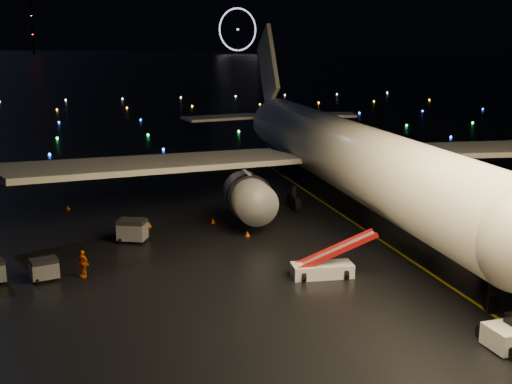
# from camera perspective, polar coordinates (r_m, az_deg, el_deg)

# --- Properties ---
(ground) EXTENTS (2000.00, 2000.00, 0.00)m
(ground) POSITION_cam_1_polar(r_m,az_deg,el_deg) (333.71, -13.39, 10.25)
(ground) COLOR black
(ground) RESTS_ON ground
(lane_centre) EXTENTS (0.25, 80.00, 0.02)m
(lane_centre) POSITION_cam_1_polar(r_m,az_deg,el_deg) (55.76, 10.09, -3.63)
(lane_centre) COLOR #DFBE0A
(lane_centre) RESTS_ON ground
(airliner) EXTENTS (65.56, 62.44, 18.15)m
(airliner) POSITION_cam_1_polar(r_m,az_deg,el_deg) (64.01, 6.94, 6.96)
(airliner) COLOR silver
(airliner) RESTS_ON ground
(belt_loader) EXTENTS (6.35, 2.30, 3.01)m
(belt_loader) POSITION_cam_1_polar(r_m,az_deg,el_deg) (44.92, 5.92, -5.68)
(belt_loader) COLOR silver
(belt_loader) RESTS_ON ground
(crew_c) EXTENTS (1.07, 1.19, 1.94)m
(crew_c) POSITION_cam_1_polar(r_m,az_deg,el_deg) (46.42, -15.15, -6.15)
(crew_c) COLOR #FF6E00
(crew_c) RESTS_ON ground
(safety_cone_0) EXTENTS (0.48, 0.48, 0.49)m
(safety_cone_0) POSITION_cam_1_polar(r_m,az_deg,el_deg) (54.07, -0.77, -3.69)
(safety_cone_0) COLOR #E44C00
(safety_cone_0) RESTS_ON ground
(safety_cone_1) EXTENTS (0.50, 0.50, 0.50)m
(safety_cone_1) POSITION_cam_1_polar(r_m,az_deg,el_deg) (57.95, -3.85, -2.55)
(safety_cone_1) COLOR #E44C00
(safety_cone_1) RESTS_ON ground
(safety_cone_2) EXTENTS (0.52, 0.52, 0.48)m
(safety_cone_2) POSITION_cam_1_polar(r_m,az_deg,el_deg) (57.48, -9.49, -2.85)
(safety_cone_2) COLOR #E44C00
(safety_cone_2) RESTS_ON ground
(safety_cone_3) EXTENTS (0.55, 0.55, 0.47)m
(safety_cone_3) POSITION_cam_1_polar(r_m,az_deg,el_deg) (65.04, -16.38, -1.31)
(safety_cone_3) COLOR #E44C00
(safety_cone_3) RESTS_ON ground
(ferris_wheel) EXTENTS (49.33, 16.80, 52.00)m
(ferris_wheel) POSITION_cam_1_polar(r_m,az_deg,el_deg) (774.66, -1.63, 14.10)
(ferris_wheel) COLOR black
(ferris_wheel) RESTS_ON ground
(radio_mast) EXTENTS (1.80, 1.80, 64.00)m
(radio_mast) POSITION_cam_1_polar(r_m,az_deg,el_deg) (774.84, -19.29, 13.82)
(radio_mast) COLOR black
(radio_mast) RESTS_ON ground
(taxiway_lights) EXTENTS (164.00, 92.00, 0.36)m
(taxiway_lights) POSITION_cam_1_polar(r_m,az_deg,el_deg) (140.48, -10.54, 6.63)
(taxiway_lights) COLOR black
(taxiway_lights) RESTS_ON ground
(baggage_cart_0) EXTENTS (2.65, 2.32, 1.88)m
(baggage_cart_0) POSITION_cam_1_polar(r_m,az_deg,el_deg) (53.38, -10.93, -3.39)
(baggage_cart_0) COLOR slate
(baggage_cart_0) RESTS_ON ground
(baggage_cart_2) EXTENTS (2.06, 1.68, 1.53)m
(baggage_cart_2) POSITION_cam_1_polar(r_m,az_deg,el_deg) (46.63, -18.30, -6.55)
(baggage_cart_2) COLOR slate
(baggage_cart_2) RESTS_ON ground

